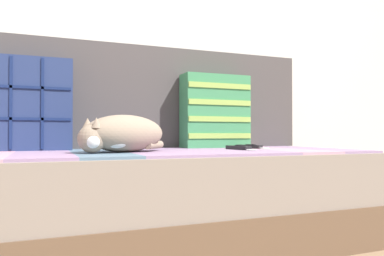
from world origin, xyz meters
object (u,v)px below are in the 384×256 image
at_px(throw_pillow_quilted, 27,104).
at_px(sleeping_cat, 122,134).
at_px(throw_pillow_striped, 215,111).
at_px(couch, 146,199).
at_px(game_remote_far, 250,147).
at_px(game_remote_near, 239,148).

height_order(throw_pillow_quilted, sleeping_cat, throw_pillow_quilted).
distance_m(throw_pillow_striped, sleeping_cat, 0.67).
relative_size(throw_pillow_striped, sleeping_cat, 0.93).
relative_size(couch, game_remote_far, 10.81).
height_order(throw_pillow_striped, game_remote_far, throw_pillow_striped).
bearing_deg(game_remote_far, game_remote_near, -138.07).
relative_size(game_remote_near, game_remote_far, 1.10).
relative_size(throw_pillow_striped, game_remote_near, 1.89).
bearing_deg(couch, game_remote_near, -9.37).
relative_size(couch, game_remote_near, 9.88).
xyz_separation_m(sleeping_cat, game_remote_near, (0.56, 0.04, -0.06)).
relative_size(couch, throw_pillow_striped, 5.23).
xyz_separation_m(couch, throw_pillow_striped, (0.44, 0.22, 0.41)).
bearing_deg(game_remote_near, throw_pillow_quilted, 162.45).
distance_m(sleeping_cat, game_remote_far, 0.70).
bearing_deg(game_remote_far, sleeping_cat, -167.52).
bearing_deg(sleeping_cat, game_remote_far, 12.48).
distance_m(couch, sleeping_cat, 0.33).
bearing_deg(throw_pillow_striped, couch, -153.47).
height_order(game_remote_near, game_remote_far, same).
bearing_deg(throw_pillow_striped, sleeping_cat, -150.14).
distance_m(sleeping_cat, game_remote_near, 0.56).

